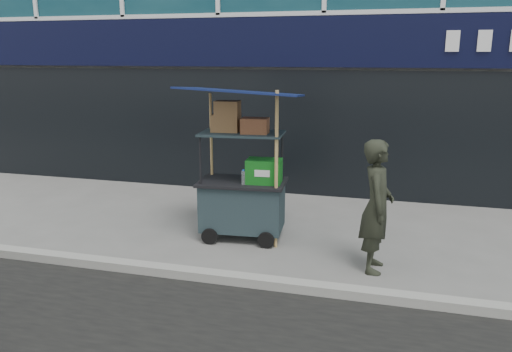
# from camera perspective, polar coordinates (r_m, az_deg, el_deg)

# --- Properties ---
(ground) EXTENTS (80.00, 80.00, 0.00)m
(ground) POSITION_cam_1_polar(r_m,az_deg,el_deg) (6.22, 2.07, -11.85)
(ground) COLOR slate
(ground) RESTS_ON ground
(curb) EXTENTS (80.00, 0.18, 0.12)m
(curb) POSITION_cam_1_polar(r_m,az_deg,el_deg) (6.02, 1.64, -12.14)
(curb) COLOR #979890
(curb) RESTS_ON ground
(vendor_cart) EXTENTS (1.77, 1.31, 2.27)m
(vendor_cart) POSITION_cam_1_polar(r_m,az_deg,el_deg) (7.33, -1.44, -1.19)
(vendor_cart) COLOR #1B2B2F
(vendor_cart) RESTS_ON ground
(vendor_man) EXTENTS (0.40, 0.62, 1.69)m
(vendor_man) POSITION_cam_1_polar(r_m,az_deg,el_deg) (6.40, 13.64, -3.39)
(vendor_man) COLOR #24281D
(vendor_man) RESTS_ON ground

